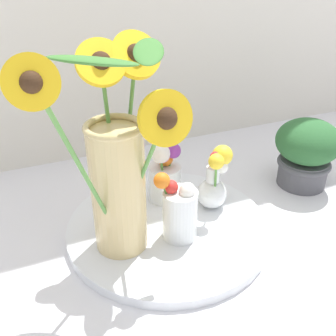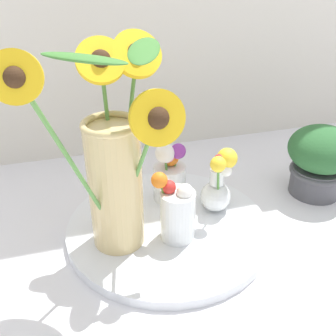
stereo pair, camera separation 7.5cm
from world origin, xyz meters
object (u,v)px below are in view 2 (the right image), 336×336
serving_tray (168,227)px  potted_plant (320,159)px  vase_small_center (177,211)px  mason_jar_sunflowers (116,166)px  vase_small_back (169,173)px  vase_bulb_right (218,184)px

serving_tray → potted_plant: (0.38, 0.05, 0.08)m
serving_tray → vase_small_center: vase_small_center is taller
serving_tray → mason_jar_sunflowers: size_ratio=1.01×
mason_jar_sunflowers → vase_small_back: 0.20m
serving_tray → vase_bulb_right: size_ratio=2.81×
serving_tray → vase_bulb_right: vase_bulb_right is taller
vase_bulb_right → mason_jar_sunflowers: bearing=-168.5°
vase_small_center → potted_plant: bearing=13.6°
vase_small_center → vase_bulb_right: 0.13m
serving_tray → mason_jar_sunflowers: bearing=-166.1°
serving_tray → potted_plant: 0.39m
serving_tray → vase_bulb_right: bearing=9.4°
potted_plant → vase_small_back: bearing=173.2°
vase_small_center → potted_plant: size_ratio=0.85×
serving_tray → mason_jar_sunflowers: 0.21m
vase_bulb_right → vase_small_back: bearing=141.6°
vase_small_back → potted_plant: size_ratio=0.84×
serving_tray → vase_bulb_right: 0.14m
vase_bulb_right → vase_small_back: vase_bulb_right is taller
vase_bulb_right → vase_small_center: bearing=-150.3°
vase_bulb_right → potted_plant: (0.27, 0.03, 0.01)m
vase_small_center → vase_small_back: bearing=79.8°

